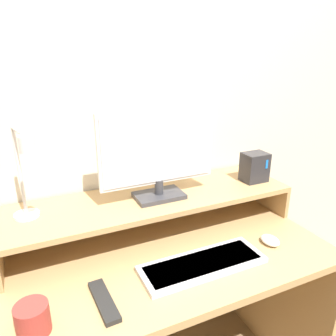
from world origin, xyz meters
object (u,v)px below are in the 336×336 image
(mouse, at_px, (270,240))
(remote_control, at_px, (104,301))
(desk_lamp, at_px, (25,175))
(monitor, at_px, (158,153))
(router_dock, at_px, (254,167))
(keyboard, at_px, (203,264))
(mug, at_px, (33,319))

(mouse, height_order, remote_control, mouse)
(desk_lamp, bearing_deg, remote_control, -62.53)
(monitor, relative_size, mouse, 5.72)
(router_dock, bearing_deg, monitor, 178.04)
(keyboard, distance_m, mug, 0.57)
(router_dock, bearing_deg, keyboard, -146.89)
(router_dock, xyz_separation_m, remote_control, (-0.79, -0.31, -0.21))
(keyboard, height_order, mouse, mouse)
(mouse, bearing_deg, router_dock, 66.74)
(keyboard, relative_size, mug, 4.95)
(keyboard, xyz_separation_m, mug, (-0.56, -0.05, 0.03))
(router_dock, bearing_deg, mouse, -113.26)
(mug, bearing_deg, remote_control, 6.96)
(keyboard, xyz_separation_m, mouse, (0.32, 0.01, 0.01))
(monitor, bearing_deg, router_dock, -1.96)
(monitor, xyz_separation_m, router_dock, (0.47, -0.02, -0.13))
(monitor, relative_size, mug, 5.26)
(keyboard, relative_size, mouse, 5.38)
(keyboard, bearing_deg, mug, -174.53)
(keyboard, bearing_deg, router_dock, 33.11)
(monitor, relative_size, keyboard, 1.06)
(router_dock, height_order, mouse, router_dock)
(keyboard, height_order, mug, mug)
(monitor, distance_m, keyboard, 0.45)
(mouse, xyz_separation_m, remote_control, (-0.68, -0.04, -0.01))
(desk_lamp, distance_m, router_dock, 0.96)
(monitor, bearing_deg, mouse, -38.62)
(keyboard, bearing_deg, remote_control, -175.35)
(monitor, xyz_separation_m, mug, (-0.52, -0.35, -0.30))
(desk_lamp, height_order, keyboard, desk_lamp)
(monitor, distance_m, router_dock, 0.49)
(monitor, relative_size, router_dock, 3.61)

